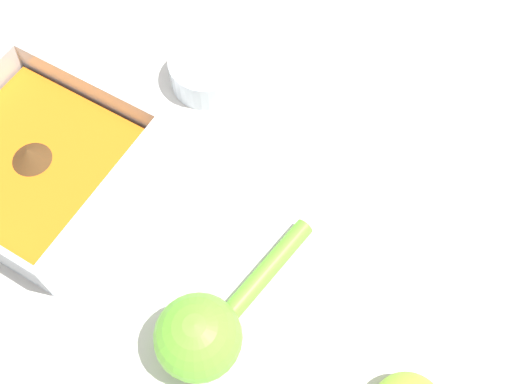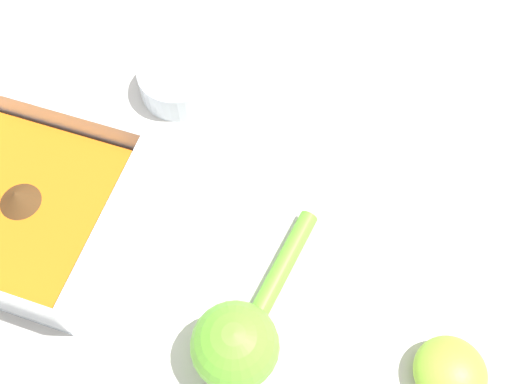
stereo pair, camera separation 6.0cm
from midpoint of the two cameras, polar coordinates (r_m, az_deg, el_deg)
name	(u,v)px [view 2 (the right image)]	position (r m, az deg, el deg)	size (l,w,h in m)	color
ground_plane	(64,202)	(0.67, -20.32, -1.13)	(4.00, 4.00, 0.00)	beige
square_dish	(25,208)	(0.65, -23.59, -1.61)	(0.20, 0.20, 0.06)	silver
spice_bowl	(178,82)	(0.70, -9.88, 10.10)	(0.09, 0.09, 0.04)	silver
lemon_squeezer	(239,338)	(0.54, -4.85, -14.02)	(0.20, 0.08, 0.08)	#6BC633
lemon_half	(450,372)	(0.57, 15.08, -16.56)	(0.06, 0.06, 0.04)	#93CC38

